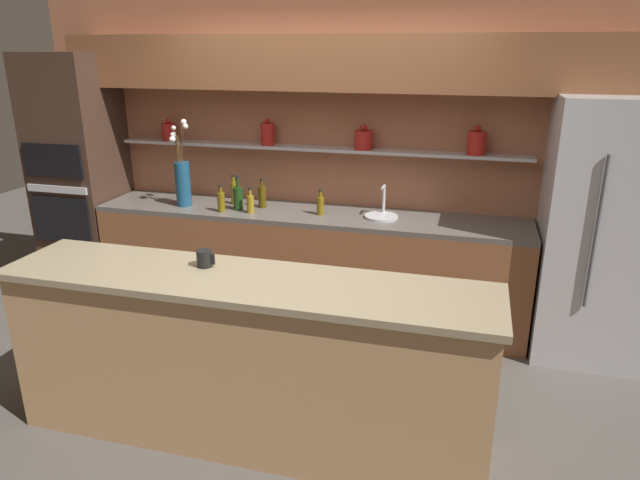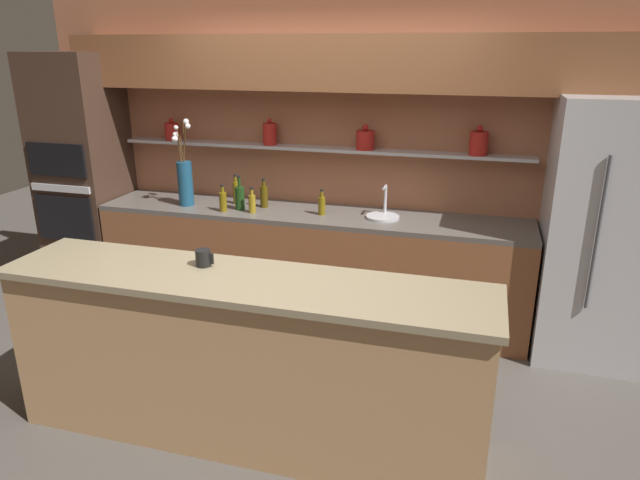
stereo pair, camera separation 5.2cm
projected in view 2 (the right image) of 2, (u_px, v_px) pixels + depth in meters
The scene contains 15 objects.
ground_plane at pixel (273, 395), 3.81m from camera, with size 12.00×12.00×0.00m, color #4C4742.
back_wall_unit at pixel (333, 131), 4.70m from camera, with size 5.20×0.44×2.60m.
back_counter_unit at pixel (309, 264), 4.82m from camera, with size 3.57×0.62×0.92m.
island_counter at pixel (245, 360), 3.26m from camera, with size 2.78×0.61×1.02m.
refrigerator at pixel (612, 234), 4.03m from camera, with size 0.92×0.73×1.90m.
oven_tower at pixel (84, 177), 5.18m from camera, with size 0.67×0.64×2.17m.
flower_vase at pixel (185, 179), 4.81m from camera, with size 0.14×0.16×0.72m.
sink_fixture at pixel (383, 214), 4.51m from camera, with size 0.26×0.26×0.25m.
bottle_oil_0 at pixel (236, 192), 4.89m from camera, with size 0.05×0.05×0.25m.
bottle_wine_1 at pixel (240, 197), 4.72m from camera, with size 0.08×0.08×0.28m.
bottle_oil_2 at pixel (252, 203), 4.63m from camera, with size 0.06×0.06×0.21m.
bottle_oil_3 at pixel (264, 196), 4.79m from camera, with size 0.06×0.06×0.24m.
bottle_oil_4 at pixel (223, 201), 4.67m from camera, with size 0.06×0.06×0.22m.
bottle_oil_5 at pixel (322, 205), 4.58m from camera, with size 0.06×0.06×0.21m.
coffee_mug at pixel (203, 258), 3.25m from camera, with size 0.11×0.09×0.10m.
Camera 2 is at (1.21, -3.05, 2.22)m, focal length 32.00 mm.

